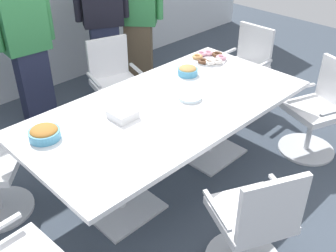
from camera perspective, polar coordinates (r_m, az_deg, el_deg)
The scene contains 14 objects.
ground_plane at distance 3.66m, azimuth 0.00°, elevation -7.35°, with size 10.00×10.00×0.01m, color #3D4754.
conference_table at distance 3.29m, azimuth 0.00°, elevation 1.10°, with size 2.40×1.20×0.75m.
office_chair_2 at distance 2.72m, azimuth 12.04°, elevation -13.83°, with size 0.72×0.72×0.91m.
office_chair_3 at distance 4.04m, azimuth 20.64°, elevation 1.64°, with size 0.69×0.69×0.91m.
office_chair_4 at distance 4.70m, azimuth 10.88°, elevation 7.63°, with size 0.55×0.55×0.91m.
office_chair_5 at distance 4.29m, azimuth -7.52°, elevation 5.41°, with size 0.67×0.67×0.91m.
person_standing_1 at distance 4.34m, azimuth -19.50°, elevation 11.00°, with size 0.61×0.26×1.69m.
person_standing_2 at distance 4.71m, azimuth -9.32°, elevation 15.06°, with size 0.58×0.40×1.83m.
person_standing_3 at distance 4.87m, azimuth -4.38°, elevation 15.24°, with size 0.45×0.52×1.73m.
snack_bowl_pretzels at distance 2.93m, azimuth -17.26°, elevation -0.94°, with size 0.22×0.22×0.10m.
snack_bowl_cookies at distance 3.72m, azimuth 2.83°, elevation 7.93°, with size 0.19×0.19×0.09m.
donut_platter at distance 4.06m, azimuth 5.94°, elevation 9.64°, with size 0.34×0.34×0.04m.
plate_stack at distance 3.31m, azimuth 3.16°, elevation 4.08°, with size 0.19×0.19×0.03m.
napkin_pile at distance 3.06m, azimuth -6.46°, elevation 1.69°, with size 0.18×0.18×0.07m, color white.
Camera 1 is at (-1.98, -1.99, 2.34)m, focal length 42.66 mm.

